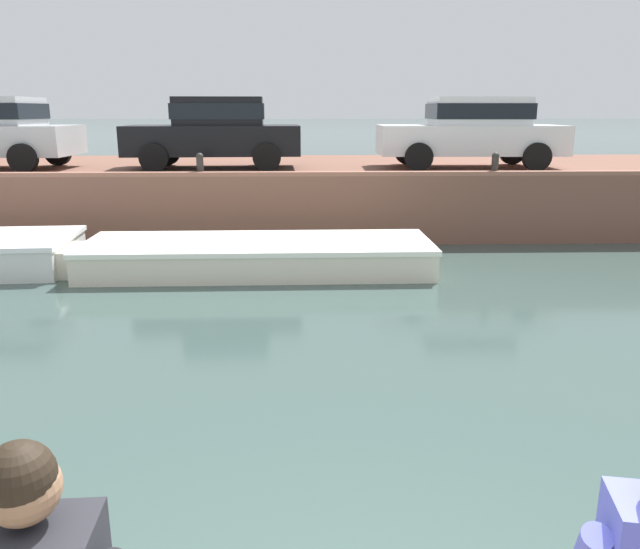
% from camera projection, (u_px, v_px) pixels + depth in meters
% --- Properties ---
extents(ground_plane, '(400.00, 400.00, 0.00)m').
position_uv_depth(ground_plane, '(320.00, 334.00, 7.62)').
color(ground_plane, '#384C47').
extents(far_quay_wall, '(60.00, 6.00, 1.39)m').
position_uv_depth(far_quay_wall, '(310.00, 192.00, 15.36)').
color(far_quay_wall, brown).
rests_on(far_quay_wall, ground).
extents(far_wall_coping, '(60.00, 0.24, 0.08)m').
position_uv_depth(far_wall_coping, '(312.00, 174.00, 12.38)').
color(far_wall_coping, '#925F4C').
rests_on(far_wall_coping, far_quay_wall).
extents(boat_moored_central_cream, '(6.97, 1.98, 0.52)m').
position_uv_depth(boat_moored_central_cream, '(241.00, 256.00, 10.56)').
color(boat_moored_central_cream, silver).
rests_on(boat_moored_central_cream, ground).
extents(car_left_inner_black, '(3.87, 2.02, 1.54)m').
position_uv_depth(car_left_inner_black, '(216.00, 130.00, 13.79)').
color(car_left_inner_black, black).
rests_on(car_left_inner_black, far_quay_wall).
extents(car_centre_white, '(4.10, 1.99, 1.54)m').
position_uv_depth(car_centre_white, '(473.00, 129.00, 13.95)').
color(car_centre_white, white).
rests_on(car_centre_white, far_quay_wall).
extents(mooring_bollard_mid, '(0.15, 0.15, 0.45)m').
position_uv_depth(mooring_bollard_mid, '(200.00, 163.00, 12.40)').
color(mooring_bollard_mid, '#2D2B28').
rests_on(mooring_bollard_mid, far_quay_wall).
extents(mooring_bollard_east, '(0.15, 0.15, 0.45)m').
position_uv_depth(mooring_bollard_east, '(495.00, 163.00, 12.56)').
color(mooring_bollard_east, '#2D2B28').
rests_on(mooring_bollard_east, far_quay_wall).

